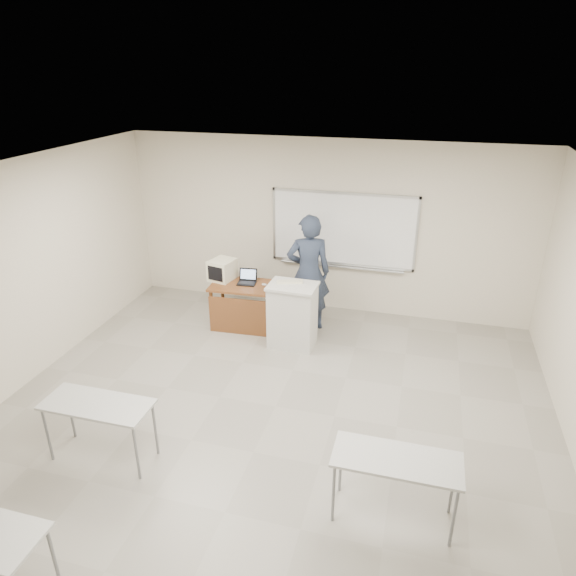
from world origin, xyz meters
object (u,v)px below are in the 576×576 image
(keyboard, at_px, (290,282))
(laptop, at_px, (248,280))
(presenter, at_px, (308,273))
(podium, at_px, (292,315))
(whiteboard, at_px, (343,230))
(instructor_desk, at_px, (250,300))
(crt_monitor, at_px, (223,270))
(mouse, at_px, (264,284))

(keyboard, bearing_deg, laptop, 134.68)
(laptop, height_order, keyboard, keyboard)
(presenter, bearing_deg, podium, 64.94)
(podium, distance_m, keyboard, 0.53)
(whiteboard, relative_size, laptop, 8.33)
(whiteboard, distance_m, podium, 1.83)
(podium, height_order, keyboard, keyboard)
(instructor_desk, bearing_deg, whiteboard, 38.37)
(podium, relative_size, keyboard, 2.58)
(instructor_desk, height_order, keyboard, keyboard)
(podium, xyz_separation_m, crt_monitor, (-1.36, 0.55, 0.40))
(laptop, bearing_deg, mouse, -12.80)
(crt_monitor, xyz_separation_m, keyboard, (1.29, -0.47, 0.12))
(whiteboard, distance_m, mouse, 1.65)
(podium, height_order, mouse, podium)
(instructor_desk, bearing_deg, keyboard, -20.65)
(whiteboard, bearing_deg, keyboard, -112.21)
(mouse, relative_size, keyboard, 0.22)
(podium, xyz_separation_m, laptop, (-0.91, 0.51, 0.29))
(podium, xyz_separation_m, keyboard, (-0.07, 0.08, 0.52))
(instructor_desk, relative_size, keyboard, 3.38)
(instructor_desk, height_order, mouse, mouse)
(whiteboard, bearing_deg, instructor_desk, -138.58)
(whiteboard, relative_size, crt_monitor, 5.86)
(instructor_desk, relative_size, presenter, 0.69)
(crt_monitor, relative_size, keyboard, 1.06)
(whiteboard, height_order, podium, whiteboard)
(mouse, bearing_deg, whiteboard, 64.60)
(keyboard, bearing_deg, mouse, 125.70)
(instructor_desk, bearing_deg, crt_monitor, 153.74)
(crt_monitor, relative_size, mouse, 4.88)
(presenter, bearing_deg, mouse, -2.31)
(whiteboard, xyz_separation_m, presenter, (-0.41, -0.81, -0.51))
(laptop, xyz_separation_m, keyboard, (0.84, -0.43, 0.23))
(keyboard, relative_size, presenter, 0.20)
(crt_monitor, bearing_deg, laptop, 8.07)
(podium, height_order, crt_monitor, crt_monitor)
(keyboard, xyz_separation_m, presenter, (0.16, 0.58, -0.06))
(podium, distance_m, presenter, 0.81)
(whiteboard, xyz_separation_m, crt_monitor, (-1.86, -0.92, -0.56))
(instructor_desk, xyz_separation_m, presenter, (0.90, 0.35, 0.44))
(instructor_desk, xyz_separation_m, podium, (0.81, -0.31, -0.01))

